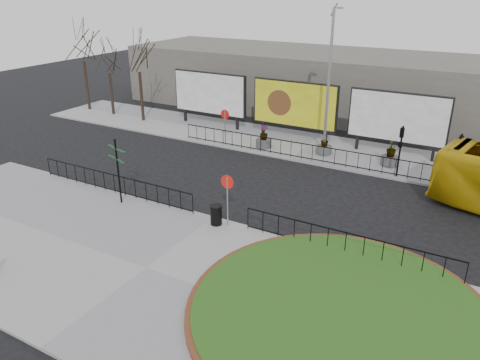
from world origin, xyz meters
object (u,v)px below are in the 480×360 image
Objects in this scene: fingerpost_sign at (117,165)px; planter_a at (264,140)px; billboard_mid at (295,104)px; planter_c at (390,156)px; planter_b at (324,147)px; litter_bin at (216,215)px; lamp_post at (329,81)px.

fingerpost_sign reaches higher than planter_a.
billboard_mid is 1.83× the size of fingerpost_sign.
billboard_mid is 3.83× the size of planter_c.
planter_c is (4.22, 0.00, 0.13)m from planter_b.
planter_a reaches higher than litter_bin.
planter_b is at bearing 10.73° from planter_a.
planter_a is at bearing -109.76° from billboard_mid.
billboard_mid is 4.53× the size of planter_b.
lamp_post is 4.26m from planter_b.
lamp_post reaches higher than planter_a.
lamp_post is at bearing 10.77° from planter_a.
billboard_mid is at bearing 70.24° from planter_a.
planter_a is (-0.98, -2.73, -1.97)m from billboard_mid.
planter_c is at bearing 65.70° from litter_bin.
planter_a is (-3.99, -0.76, -4.20)m from lamp_post.
planter_b is at bearing 84.97° from litter_bin.
litter_bin is at bearing -95.03° from planter_b.
fingerpost_sign is 3.59× the size of litter_bin.
planter_c is (4.23, -0.00, -4.14)m from lamp_post.
lamp_post is at bearing 83.78° from fingerpost_sign.
billboard_mid is 7.74m from planter_c.
planter_b reaches higher than litter_bin.
fingerpost_sign is (-6.43, -12.00, -2.66)m from lamp_post.
fingerpost_sign is 2.25× the size of planter_a.
litter_bin is at bearing -81.62° from billboard_mid.
litter_bin is 12.73m from planter_c.
lamp_post is 5.84m from planter_a.
litter_bin is 11.64m from planter_b.
planter_a is at bearing -174.72° from planter_c.
billboard_mid is at bearing 146.87° from planter_b.
planter_b is at bearing -33.13° from billboard_mid.
litter_bin is (5.42, 0.40, -1.57)m from fingerpost_sign.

